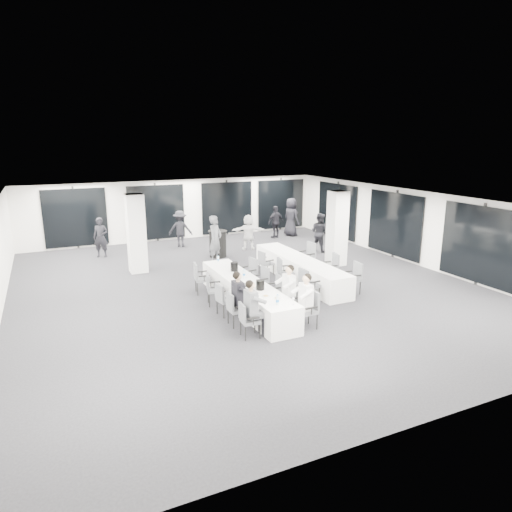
{
  "coord_description": "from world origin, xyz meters",
  "views": [
    {
      "loc": [
        -5.6,
        -12.93,
        4.67
      ],
      "look_at": [
        0.3,
        -0.2,
        1.04
      ],
      "focal_mm": 32.0,
      "sensor_mm": 36.0,
      "label": 1
    }
  ],
  "objects_px": {
    "standing_guest_a": "(215,236)",
    "chair_main_right_second": "(292,298)",
    "chair_main_right_mid": "(275,288)",
    "ice_bucket_near": "(260,285)",
    "chair_main_left_mid": "(224,297)",
    "chair_main_right_near": "(309,307)",
    "standing_guest_h": "(320,230)",
    "cocktail_table": "(218,244)",
    "ice_bucket_far": "(234,267)",
    "standing_guest_f": "(249,230)",
    "chair_main_right_far": "(250,271)",
    "banquet_table_main": "(246,293)",
    "standing_guest_e": "(291,215)",
    "standing_guest_d": "(276,220)",
    "chair_side_right_mid": "(332,266)",
    "chair_main_left_near": "(247,318)",
    "chair_main_left_far": "(200,276)",
    "chair_side_left_near": "(307,283)",
    "chair_side_right_near": "(354,276)",
    "chair_side_left_mid": "(284,270)",
    "chair_side_left_far": "(265,261)",
    "chair_side_right_far": "(308,255)",
    "chair_main_left_fourth": "(213,287)",
    "chair_main_left_second": "(235,307)",
    "standing_guest_g": "(101,235)",
    "chair_main_right_fourth": "(262,279)",
    "standing_guest_c": "(180,226)",
    "banquet_table_side": "(300,269)"
  },
  "relations": [
    {
      "from": "standing_guest_a",
      "to": "chair_main_right_second",
      "type": "bearing_deg",
      "value": -130.94
    },
    {
      "from": "chair_main_right_mid",
      "to": "ice_bucket_near",
      "type": "distance_m",
      "value": 1.08
    },
    {
      "from": "chair_main_left_mid",
      "to": "chair_main_right_near",
      "type": "relative_size",
      "value": 0.93
    },
    {
      "from": "standing_guest_h",
      "to": "chair_main_right_second",
      "type": "bearing_deg",
      "value": 117.83
    },
    {
      "from": "cocktail_table",
      "to": "ice_bucket_far",
      "type": "height_order",
      "value": "cocktail_table"
    },
    {
      "from": "chair_main_right_near",
      "to": "standing_guest_f",
      "type": "xyz_separation_m",
      "value": [
        2.03,
        8.34,
        0.32
      ]
    },
    {
      "from": "chair_main_right_far",
      "to": "banquet_table_main",
      "type": "bearing_deg",
      "value": 143.37
    },
    {
      "from": "banquet_table_main",
      "to": "standing_guest_e",
      "type": "height_order",
      "value": "standing_guest_e"
    },
    {
      "from": "standing_guest_d",
      "to": "ice_bucket_far",
      "type": "bearing_deg",
      "value": 41.04
    },
    {
      "from": "chair_main_right_mid",
      "to": "chair_side_right_mid",
      "type": "distance_m",
      "value": 2.87
    },
    {
      "from": "chair_main_left_near",
      "to": "chair_main_left_far",
      "type": "distance_m",
      "value": 3.58
    },
    {
      "from": "chair_side_left_near",
      "to": "chair_side_right_near",
      "type": "height_order",
      "value": "chair_side_left_near"
    },
    {
      "from": "chair_main_right_second",
      "to": "chair_side_left_mid",
      "type": "bearing_deg",
      "value": -26.95
    },
    {
      "from": "chair_side_left_far",
      "to": "chair_side_right_far",
      "type": "xyz_separation_m",
      "value": [
        1.66,
        -0.16,
        0.1
      ]
    },
    {
      "from": "chair_side_left_near",
      "to": "standing_guest_h",
      "type": "bearing_deg",
      "value": 141.89
    },
    {
      "from": "cocktail_table",
      "to": "chair_side_left_mid",
      "type": "distance_m",
      "value": 4.53
    },
    {
      "from": "banquet_table_main",
      "to": "chair_main_left_fourth",
      "type": "height_order",
      "value": "chair_main_left_fourth"
    },
    {
      "from": "chair_side_right_far",
      "to": "banquet_table_main",
      "type": "bearing_deg",
      "value": 120.25
    },
    {
      "from": "standing_guest_a",
      "to": "ice_bucket_far",
      "type": "relative_size",
      "value": 7.86
    },
    {
      "from": "chair_main_left_near",
      "to": "chair_main_left_far",
      "type": "xyz_separation_m",
      "value": [
        -0.01,
        3.57,
        0.05
      ]
    },
    {
      "from": "chair_side_right_near",
      "to": "chair_main_left_second",
      "type": "bearing_deg",
      "value": 105.76
    },
    {
      "from": "chair_side_left_near",
      "to": "standing_guest_e",
      "type": "relative_size",
      "value": 0.47
    },
    {
      "from": "chair_side_right_far",
      "to": "standing_guest_g",
      "type": "xyz_separation_m",
      "value": [
        -6.55,
        5.21,
        0.32
      ]
    },
    {
      "from": "standing_guest_e",
      "to": "standing_guest_g",
      "type": "bearing_deg",
      "value": 77.7
    },
    {
      "from": "chair_main_right_mid",
      "to": "standing_guest_f",
      "type": "bearing_deg",
      "value": -12.85
    },
    {
      "from": "chair_main_right_fourth",
      "to": "chair_main_left_mid",
      "type": "bearing_deg",
      "value": 116.38
    },
    {
      "from": "chair_main_right_near",
      "to": "chair_main_right_fourth",
      "type": "distance_m",
      "value": 2.75
    },
    {
      "from": "chair_side_left_mid",
      "to": "ice_bucket_far",
      "type": "relative_size",
      "value": 3.55
    },
    {
      "from": "ice_bucket_near",
      "to": "chair_main_right_mid",
      "type": "bearing_deg",
      "value": 39.42
    },
    {
      "from": "cocktail_table",
      "to": "chair_main_right_fourth",
      "type": "relative_size",
      "value": 1.23
    },
    {
      "from": "chair_side_right_near",
      "to": "standing_guest_e",
      "type": "distance_m",
      "value": 8.72
    },
    {
      "from": "chair_main_right_mid",
      "to": "standing_guest_d",
      "type": "xyz_separation_m",
      "value": [
        4.17,
        8.06,
        0.39
      ]
    },
    {
      "from": "chair_main_right_fourth",
      "to": "chair_side_left_mid",
      "type": "distance_m",
      "value": 1.09
    },
    {
      "from": "chair_main_left_far",
      "to": "standing_guest_f",
      "type": "distance_m",
      "value": 5.96
    },
    {
      "from": "standing_guest_f",
      "to": "chair_main_right_far",
      "type": "bearing_deg",
      "value": 88.15
    },
    {
      "from": "chair_main_left_mid",
      "to": "standing_guest_d",
      "type": "height_order",
      "value": "standing_guest_d"
    },
    {
      "from": "standing_guest_f",
      "to": "standing_guest_c",
      "type": "bearing_deg",
      "value": -12.41
    },
    {
      "from": "chair_main_left_far",
      "to": "chair_main_right_fourth",
      "type": "bearing_deg",
      "value": 70.42
    },
    {
      "from": "chair_main_left_far",
      "to": "chair_side_right_mid",
      "type": "distance_m",
      "value": 4.38
    },
    {
      "from": "chair_main_left_far",
      "to": "standing_guest_a",
      "type": "xyz_separation_m",
      "value": [
        1.66,
        3.19,
        0.49
      ]
    },
    {
      "from": "chair_side_left_far",
      "to": "banquet_table_main",
      "type": "bearing_deg",
      "value": -44.46
    },
    {
      "from": "standing_guest_a",
      "to": "chair_side_right_mid",
      "type": "bearing_deg",
      "value": -96.93
    },
    {
      "from": "standing_guest_a",
      "to": "chair_side_left_far",
      "type": "bearing_deg",
      "value": -107.05
    },
    {
      "from": "banquet_table_main",
      "to": "cocktail_table",
      "type": "distance_m",
      "value": 5.75
    },
    {
      "from": "chair_side_right_far",
      "to": "banquet_table_side",
      "type": "bearing_deg",
      "value": 132.01
    },
    {
      "from": "banquet_table_side",
      "to": "chair_side_left_near",
      "type": "xyz_separation_m",
      "value": [
        -0.84,
        -1.87,
        0.19
      ]
    },
    {
      "from": "chair_main_left_far",
      "to": "standing_guest_a",
      "type": "distance_m",
      "value": 3.63
    },
    {
      "from": "chair_side_left_mid",
      "to": "standing_guest_f",
      "type": "relative_size",
      "value": 0.55
    },
    {
      "from": "chair_main_left_fourth",
      "to": "chair_side_right_far",
      "type": "xyz_separation_m",
      "value": [
        4.32,
        1.89,
        0.06
      ]
    },
    {
      "from": "chair_main_left_fourth",
      "to": "standing_guest_g",
      "type": "bearing_deg",
      "value": -148.66
    }
  ]
}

